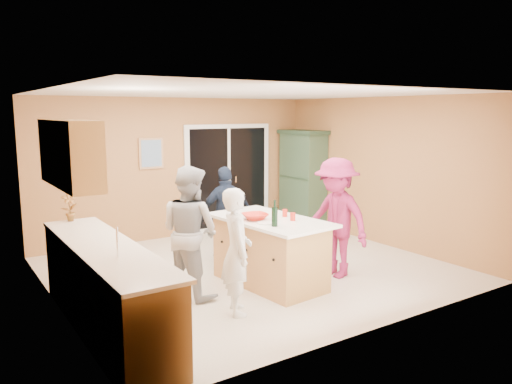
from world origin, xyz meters
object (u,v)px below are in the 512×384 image
woman_magenta (336,218)px  green_hutch (303,180)px  kitchen_island (270,253)px  woman_grey (190,232)px  woman_white (237,251)px  woman_navy (226,214)px

woman_magenta → green_hutch: bearing=142.3°
kitchen_island → woman_grey: bearing=163.7°
green_hutch → woman_grey: green_hutch is taller
woman_white → woman_grey: woman_grey is taller
kitchen_island → woman_white: size_ratio=1.23×
green_hutch → woman_white: (-3.51, -3.18, -0.22)m
woman_magenta → woman_grey: bearing=-109.1°
green_hutch → woman_white: bearing=-137.9°
woman_magenta → woman_white: bearing=-86.2°
kitchen_island → woman_navy: size_ratio=1.22×
kitchen_island → woman_grey: 1.18m
kitchen_island → woman_white: woman_white is taller
kitchen_island → woman_white: 1.11m
woman_navy → woman_magenta: size_ratio=0.88×
woman_magenta → woman_navy: bearing=-157.2°
green_hutch → woman_navy: (-2.54, -1.25, -0.21)m
green_hutch → woman_navy: 2.84m
kitchen_island → woman_magenta: 1.10m
woman_grey → woman_navy: 1.63m
woman_white → woman_navy: 2.16m
kitchen_island → woman_grey: (-1.09, 0.21, 0.41)m
green_hutch → woman_magenta: green_hutch is taller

